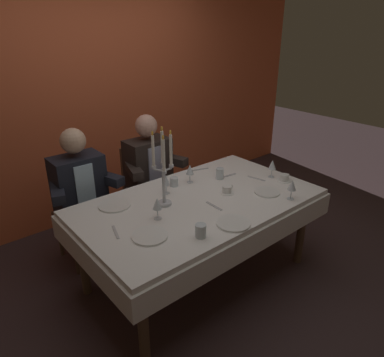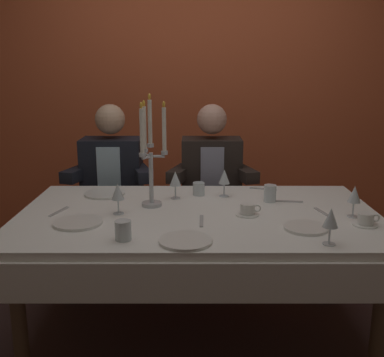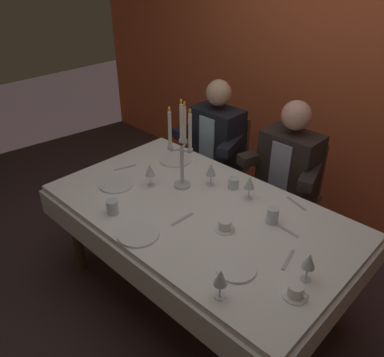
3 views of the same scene
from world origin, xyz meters
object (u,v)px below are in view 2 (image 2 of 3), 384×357
at_px(coffee_cup_0, 365,220).
at_px(wine_glass_4, 175,179).
at_px(coffee_cup_1, 247,210).
at_px(wine_glass_3, 117,192).
at_px(wine_glass_2, 354,195).
at_px(water_tumbler_1, 198,189).
at_px(dinner_plate_2, 104,194).
at_px(wine_glass_1, 330,219).
at_px(water_tumbler_2, 269,193).
at_px(dinner_plate_1, 305,228).
at_px(water_tumbler_0, 122,230).
at_px(candelabra, 150,157).
at_px(seated_diner_1, 211,175).
at_px(dinner_plate_3, 77,223).
at_px(dining_table, 197,233).
at_px(seated_diner_0, 112,175).
at_px(wine_glass_0, 224,177).
at_px(dinner_plate_0, 185,241).

bearing_deg(coffee_cup_0, wine_glass_4, 153.63).
bearing_deg(coffee_cup_1, wine_glass_3, 178.34).
relative_size(wine_glass_2, water_tumbler_1, 2.14).
relative_size(dinner_plate_2, wine_glass_1, 1.49).
bearing_deg(wine_glass_4, water_tumbler_2, -6.82).
bearing_deg(coffee_cup_1, water_tumbler_2, 57.51).
bearing_deg(wine_glass_2, dinner_plate_1, -147.46).
xyz_separation_m(wine_glass_1, water_tumbler_0, (-0.90, 0.05, -0.07)).
distance_m(candelabra, seated_diner_1, 0.90).
height_order(dinner_plate_3, wine_glass_2, wine_glass_2).
height_order(dining_table, water_tumbler_0, water_tumbler_0).
bearing_deg(coffee_cup_1, dinner_plate_2, 154.51).
xyz_separation_m(dinner_plate_3, wine_glass_3, (0.17, 0.16, 0.11)).
bearing_deg(coffee_cup_0, wine_glass_3, 171.81).
xyz_separation_m(wine_glass_4, coffee_cup_1, (0.39, -0.31, -0.09)).
bearing_deg(wine_glass_3, dinner_plate_3, -137.97).
xyz_separation_m(wine_glass_2, seated_diner_0, (-1.40, 0.97, -0.12)).
xyz_separation_m(dinner_plate_3, wine_glass_0, (0.75, 0.49, 0.11)).
distance_m(wine_glass_2, seated_diner_1, 1.19).
bearing_deg(seated_diner_1, coffee_cup_0, -57.13).
height_order(wine_glass_0, water_tumbler_2, wine_glass_0).
distance_m(wine_glass_1, seated_diner_1, 1.42).
bearing_deg(candelabra, wine_glass_1, -34.73).
bearing_deg(wine_glass_4, seated_diner_0, 127.25).
distance_m(seated_diner_0, seated_diner_1, 0.71).
bearing_deg(coffee_cup_1, wine_glass_4, 141.34).
distance_m(water_tumbler_0, seated_diner_0, 1.32).
height_order(candelabra, wine_glass_2, candelabra).
relative_size(dinner_plate_1, wine_glass_2, 1.26).
bearing_deg(candelabra, dining_table, -23.85).
relative_size(dining_table, water_tumbler_2, 19.84).
distance_m(dinner_plate_0, water_tumbler_0, 0.28).
height_order(dining_table, dinner_plate_2, dinner_plate_2).
distance_m(dinner_plate_2, coffee_cup_0, 1.48).
bearing_deg(coffee_cup_0, seated_diner_0, 142.38).
relative_size(water_tumbler_2, coffee_cup_1, 0.74).
bearing_deg(water_tumbler_0, water_tumbler_2, 38.43).
distance_m(wine_glass_3, coffee_cup_0, 1.25).
bearing_deg(water_tumbler_2, wine_glass_4, 173.18).
distance_m(candelabra, coffee_cup_1, 0.59).
xyz_separation_m(dining_table, wine_glass_0, (0.16, 0.30, 0.24)).
xyz_separation_m(coffee_cup_0, seated_diner_0, (-1.42, 1.09, -0.03)).
xyz_separation_m(dinner_plate_2, dinner_plate_3, (-0.03, -0.53, 0.00)).
distance_m(water_tumbler_1, coffee_cup_0, 0.97).
bearing_deg(dinner_plate_2, seated_diner_0, 94.76).
distance_m(water_tumbler_0, water_tumbler_2, 0.96).
bearing_deg(wine_glass_2, dinner_plate_0, -157.78).
relative_size(candelabra, dinner_plate_1, 2.97).
bearing_deg(coffee_cup_0, wine_glass_2, 98.26).
relative_size(dinner_plate_2, seated_diner_1, 0.20).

